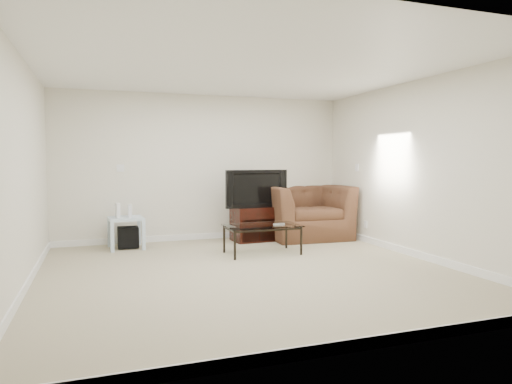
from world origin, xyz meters
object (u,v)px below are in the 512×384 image
object	(u,v)px
recliner	(306,203)
coffee_table	(262,239)
television	(254,188)
subwoofer	(128,237)
side_table	(126,233)
tv_stand	(254,224)

from	to	relation	value
recliner	coffee_table	distance (m)	1.68
television	coffee_table	world-z (taller)	television
television	subwoofer	distance (m)	2.20
subwoofer	coffee_table	size ratio (longest dim) A/B	0.29
television	side_table	size ratio (longest dim) A/B	1.99
recliner	coffee_table	world-z (taller)	recliner
television	recliner	bearing A→B (deg)	-2.15
tv_stand	subwoofer	size ratio (longest dim) A/B	2.24
television	coffee_table	bearing A→B (deg)	-106.48
tv_stand	subwoofer	bearing A→B (deg)	174.80
subwoofer	tv_stand	bearing A→B (deg)	-0.62
tv_stand	coffee_table	bearing A→B (deg)	-106.75
television	recliner	distance (m)	1.02
tv_stand	side_table	world-z (taller)	tv_stand
subwoofer	recliner	bearing A→B (deg)	-0.42
tv_stand	television	size ratio (longest dim) A/B	0.69
television	recliner	size ratio (longest dim) A/B	0.72
tv_stand	recliner	bearing A→B (deg)	-4.57
television	subwoofer	size ratio (longest dim) A/B	3.25
subwoofer	recliner	world-z (taller)	recliner
side_table	coffee_table	xyz separation A→B (m)	(1.87, -1.08, -0.03)
side_table	recliner	world-z (taller)	recliner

